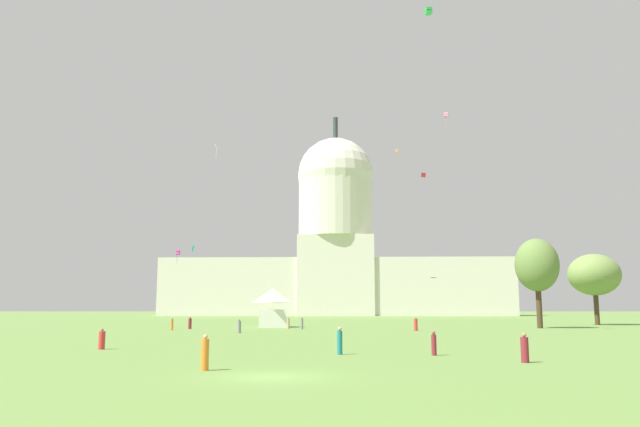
{
  "coord_description": "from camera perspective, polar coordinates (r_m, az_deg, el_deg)",
  "views": [
    {
      "loc": [
        3.21,
        -28.05,
        3.09
      ],
      "look_at": [
        -1.09,
        86.67,
        20.55
      ],
      "focal_mm": 34.52,
      "sensor_mm": 36.0,
      "label": 1
    }
  ],
  "objects": [
    {
      "name": "tree_east_near",
      "position": [
        96.71,
        19.47,
        -4.56
      ],
      "size": [
        7.6,
        7.42,
        13.14
      ],
      "color": "#42301E",
      "rests_on": "ground_plane"
    },
    {
      "name": "person_red_front_left",
      "position": [
        82.31,
        8.87,
        -10.14
      ],
      "size": [
        0.63,
        0.63,
        1.76
      ],
      "rotation": [
        0.0,
        0.0,
        4.29
      ],
      "color": "red",
      "rests_on": "ground_plane"
    },
    {
      "name": "kite_cyan_low",
      "position": [
        134.03,
        -11.7,
        -3.23
      ],
      "size": [
        0.67,
        0.81,
        2.46
      ],
      "rotation": [
        0.0,
        0.0,
        0.38
      ],
      "color": "#33BCDB"
    },
    {
      "name": "kite_green_high",
      "position": [
        86.71,
        10.02,
        17.99
      ],
      "size": [
        1.01,
        0.99,
        0.9
      ],
      "rotation": [
        0.0,
        0.0,
        4.94
      ],
      "color": "green"
    },
    {
      "name": "person_grey_front_right",
      "position": [
        75.2,
        -7.5,
        -10.37
      ],
      "size": [
        0.62,
        0.62,
        1.61
      ],
      "rotation": [
        0.0,
        0.0,
        2.29
      ],
      "color": "gray",
      "rests_on": "ground_plane"
    },
    {
      "name": "person_grey_back_center",
      "position": [
        86.72,
        -1.69,
        -10.17
      ],
      "size": [
        0.43,
        0.43,
        1.68
      ],
      "rotation": [
        0.0,
        0.0,
        1.4
      ],
      "color": "gray",
      "rests_on": "ground_plane"
    },
    {
      "name": "kite_black_low",
      "position": [
        175.46,
        10.41,
        -6.02
      ],
      "size": [
        1.62,
        0.9,
        0.19
      ],
      "rotation": [
        0.0,
        0.0,
        3.14
      ],
      "color": "black"
    },
    {
      "name": "person_maroon_mid_right",
      "position": [
        89.82,
        -11.97,
        -9.94
      ],
      "size": [
        0.59,
        0.59,
        1.71
      ],
      "rotation": [
        0.0,
        0.0,
        4.37
      ],
      "color": "maroon",
      "rests_on": "ground_plane"
    },
    {
      "name": "kite_red_mid",
      "position": [
        133.34,
        9.56,
        3.54
      ],
      "size": [
        1.04,
        0.43,
        0.96
      ],
      "rotation": [
        0.0,
        0.0,
        5.69
      ],
      "color": "red"
    },
    {
      "name": "ground_plane",
      "position": [
        28.4,
        -4.51,
        -14.86
      ],
      "size": [
        800.0,
        800.0,
        0.0
      ],
      "primitive_type": "plane",
      "color": "olive"
    },
    {
      "name": "event_tent",
      "position": [
        95.58,
        -4.39,
        -8.68
      ],
      "size": [
        5.03,
        5.85,
        5.92
      ],
      "rotation": [
        0.0,
        0.0,
        0.13
      ],
      "color": "white",
      "rests_on": "ground_plane"
    },
    {
      "name": "person_orange_edge_west",
      "position": [
        31.47,
        -10.61,
        -12.67
      ],
      "size": [
        0.54,
        0.54,
        1.74
      ],
      "rotation": [
        0.0,
        0.0,
        0.61
      ],
      "color": "orange",
      "rests_on": "ground_plane"
    },
    {
      "name": "tree_east_mid",
      "position": [
        117.76,
        24.08,
        -5.22
      ],
      "size": [
        13.07,
        12.9,
        12.25
      ],
      "color": "#42301E",
      "rests_on": "ground_plane"
    },
    {
      "name": "kite_white_high",
      "position": [
        181.28,
        -9.56,
        6.06
      ],
      "size": [
        0.72,
        0.98,
        4.33
      ],
      "rotation": [
        0.0,
        0.0,
        0.03
      ],
      "color": "white"
    },
    {
      "name": "capitol_building",
      "position": [
        223.46,
        1.48,
        -3.42
      ],
      "size": [
        124.0,
        27.84,
        73.33
      ],
      "color": "beige",
      "rests_on": "ground_plane"
    },
    {
      "name": "person_maroon_lawn_far_left",
      "position": [
        37.05,
        18.45,
        -11.84
      ],
      "size": [
        0.56,
        0.56,
        1.65
      ],
      "rotation": [
        0.0,
        0.0,
        5.04
      ],
      "color": "maroon",
      "rests_on": "ground_plane"
    },
    {
      "name": "person_maroon_edge_east",
      "position": [
        41.0,
        10.51,
        -11.8
      ],
      "size": [
        0.46,
        0.46,
        1.56
      ],
      "rotation": [
        0.0,
        0.0,
        3.73
      ],
      "color": "maroon",
      "rests_on": "ground_plane"
    },
    {
      "name": "person_orange_front_center",
      "position": [
        85.39,
        -13.57,
        -9.96
      ],
      "size": [
        0.42,
        0.42,
        1.67
      ],
      "rotation": [
        0.0,
        0.0,
        6.0
      ],
      "color": "orange",
      "rests_on": "ground_plane"
    },
    {
      "name": "kite_pink_high",
      "position": [
        146.13,
        11.61,
        8.95
      ],
      "size": [
        1.24,
        1.2,
        3.93
      ],
      "rotation": [
        0.0,
        0.0,
        1.29
      ],
      "color": "pink"
    },
    {
      "name": "kite_orange_high",
      "position": [
        149.99,
        7.14,
        5.56
      ],
      "size": [
        0.61,
        0.32,
        3.51
      ],
      "rotation": [
        0.0,
        0.0,
        2.43
      ],
      "color": "orange"
    },
    {
      "name": "person_red_back_right",
      "position": [
        48.75,
        -19.57,
        -11.0
      ],
      "size": [
        0.48,
        0.48,
        1.51
      ],
      "rotation": [
        0.0,
        0.0,
        0.03
      ],
      "color": "red",
      "rests_on": "ground_plane"
    },
    {
      "name": "kite_magenta_low",
      "position": [
        148.95,
        -13.04,
        -3.54
      ],
      "size": [
        0.91,
        0.96,
        3.14
      ],
      "rotation": [
        0.0,
        0.0,
        6.19
      ],
      "color": "#D1339E"
    },
    {
      "name": "person_tan_back_left",
      "position": [
        87.99,
        -2.96,
        -10.16
      ],
      "size": [
        0.51,
        0.51,
        1.65
      ],
      "rotation": [
        0.0,
        0.0,
        1.93
      ],
      "color": "tan",
      "rests_on": "ground_plane"
    },
    {
      "name": "person_teal_deep_crowd",
      "position": [
        41.14,
        1.84,
        -11.77
      ],
      "size": [
        0.48,
        0.48,
        1.79
      ],
      "rotation": [
        0.0,
        0.0,
        3.81
      ],
      "color": "#1E757A",
      "rests_on": "ground_plane"
    }
  ]
}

